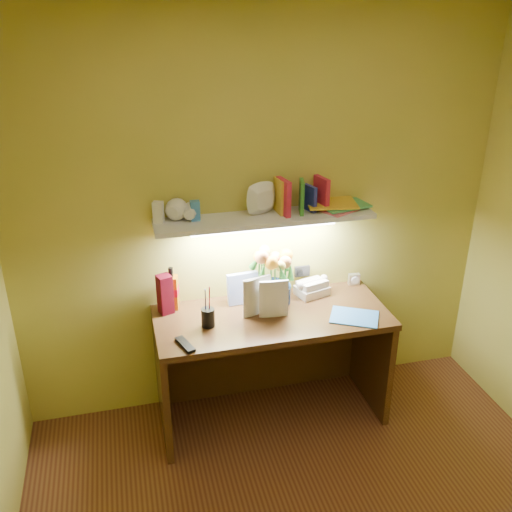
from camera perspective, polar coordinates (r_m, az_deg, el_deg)
The scene contains 13 objects.
desk at distance 3.63m, azimuth 1.55°, elevation -10.99°, with size 1.40×0.60×0.75m, color #39200F.
flower_bouquet at distance 3.48m, azimuth 1.71°, elevation -1.70°, with size 0.25×0.25×0.40m, color #081A3C, non-canonical shape.
telephone at distance 3.64m, azimuth 5.62°, elevation -3.03°, with size 0.19×0.14×0.12m, color white, non-canonical shape.
desk_clock at distance 3.82m, azimuth 9.78°, elevation -2.29°, with size 0.07×0.04×0.07m, color silver.
whisky_bottle at distance 3.47m, azimuth -8.42°, elevation -3.20°, with size 0.07×0.07×0.27m, color #BB6705, non-canonical shape.
whisky_box at distance 3.44m, azimuth -9.08°, elevation -3.79°, with size 0.08×0.08×0.25m, color #540614.
pen_cup at distance 3.28m, azimuth -4.85°, elevation -5.56°, with size 0.08×0.08×0.19m, color black.
art_card at distance 3.52m, azimuth -1.31°, elevation -3.24°, with size 0.19×0.04×0.19m, color silver, non-canonical shape.
tv_remote at distance 3.16m, azimuth -7.10°, elevation -8.77°, with size 0.05×0.17×0.02m, color black.
blue_folder at distance 3.45m, azimuth 9.81°, elevation -6.03°, with size 0.28×0.20×0.01m, color #3980D1.
desk_book_a at distance 3.33m, azimuth -1.27°, elevation -4.41°, with size 0.18×0.02×0.25m, color beige.
desk_book_b at distance 3.34m, azimuth 0.32°, elevation -4.41°, with size 0.17×0.02×0.24m, color white.
wall_shelf at distance 3.34m, azimuth 0.99°, elevation 4.40°, with size 1.31×0.31×0.24m.
Camera 1 is at (-0.82, -1.64, 2.48)m, focal length 40.00 mm.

